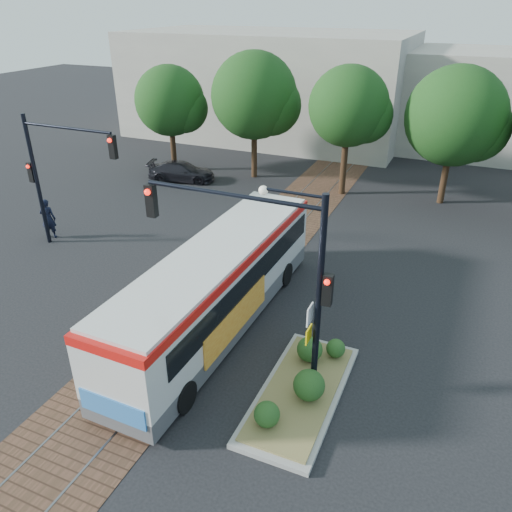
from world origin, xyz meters
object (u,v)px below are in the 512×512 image
at_px(city_bus, 218,283).
at_px(signal_pole_left, 53,166).
at_px(officer, 48,219).
at_px(traffic_island, 303,385).
at_px(signal_pole_main, 275,261).
at_px(parked_car, 182,171).

bearing_deg(city_bus, signal_pole_left, 164.90).
bearing_deg(signal_pole_left, city_bus, -16.21).
distance_m(signal_pole_left, officer, 3.25).
relative_size(traffic_island, signal_pole_left, 0.87).
relative_size(city_bus, signal_pole_main, 1.89).
relative_size(signal_pole_main, parked_car, 1.45).
bearing_deg(signal_pole_left, traffic_island, -20.36).
height_order(city_bus, signal_pole_left, signal_pole_left).
relative_size(signal_pole_left, officer, 3.07).
xyz_separation_m(signal_pole_main, officer, (-13.65, 5.25, -3.18)).
relative_size(city_bus, signal_pole_left, 1.89).
relative_size(city_bus, traffic_island, 2.18).
height_order(city_bus, signal_pole_main, signal_pole_main).
bearing_deg(signal_pole_main, officer, 158.95).
bearing_deg(traffic_island, officer, 159.91).
height_order(signal_pole_left, officer, signal_pole_left).
xyz_separation_m(signal_pole_main, parked_car, (-12.24, 15.06, -3.55)).
relative_size(signal_pole_left, parked_car, 1.45).
relative_size(city_bus, parked_car, 2.73).
distance_m(signal_pole_main, officer, 14.97).
height_order(traffic_island, officer, officer).
xyz_separation_m(traffic_island, signal_pole_main, (-0.96, 0.09, 3.83)).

